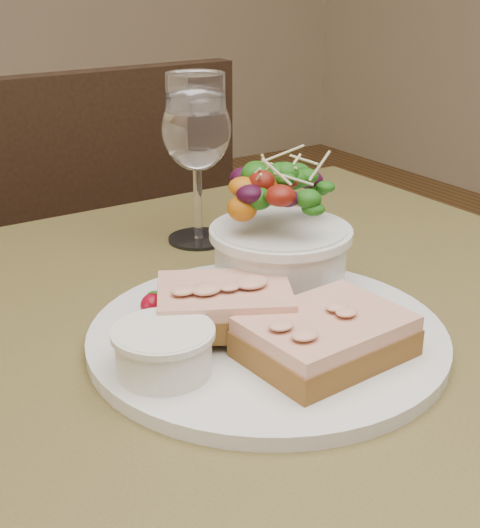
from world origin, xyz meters
TOP-DOWN VIEW (x-y plane):
  - cafe_table at (0.00, 0.00)m, footprint 0.80×0.80m
  - chair_far at (0.10, 0.75)m, footprint 0.43×0.43m
  - dinner_plate at (-0.02, -0.01)m, footprint 0.30×0.30m
  - sandwich_front at (-0.00, -0.07)m, footprint 0.13×0.10m
  - sandwich_back at (-0.05, 0.01)m, footprint 0.14×0.12m
  - ramekin at (-0.12, -0.03)m, footprint 0.07×0.07m
  - salad_bowl at (0.04, 0.05)m, footprint 0.12×0.12m
  - garnish at (-0.08, 0.07)m, footprint 0.05×0.04m
  - wine_glass at (0.06, 0.23)m, footprint 0.08×0.08m

SIDE VIEW (x-z plane):
  - chair_far at x=0.10m, z-range -0.16..0.74m
  - cafe_table at x=0.00m, z-range 0.27..1.02m
  - dinner_plate at x=-0.02m, z-range 0.75..0.76m
  - garnish at x=-0.08m, z-range 0.76..0.78m
  - sandwich_front at x=0.00m, z-range 0.76..0.80m
  - ramekin at x=-0.12m, z-range 0.76..0.80m
  - sandwich_back at x=-0.05m, z-range 0.77..0.80m
  - salad_bowl at x=0.04m, z-range 0.76..0.88m
  - wine_glass at x=0.06m, z-range 0.79..0.96m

